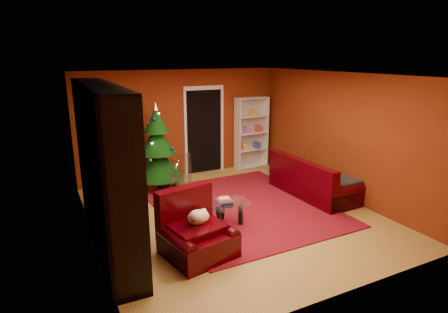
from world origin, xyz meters
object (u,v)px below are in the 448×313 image
gift_box_red (151,185)px  gift_box_teal (119,191)px  gift_box_green (177,180)px  coffee_table (228,213)px  rug (242,207)px  white_bookshelf (251,133)px  christmas_tree (157,147)px  sofa (314,176)px  acrylic_chair (181,180)px  media_unit (105,168)px  armchair (198,231)px  dog (198,217)px

gift_box_red → gift_box_teal: bearing=-166.9°
gift_box_red → gift_box_green: bearing=4.3°
gift_box_green → coffee_table: 2.43m
rug → white_bookshelf: 2.95m
christmas_tree → gift_box_teal: size_ratio=7.20×
gift_box_green → sofa: bearing=-39.0°
gift_box_red → coffee_table: bearing=-73.3°
christmas_tree → gift_box_red: christmas_tree is taller
sofa → acrylic_chair: bearing=66.6°
white_bookshelf → coffee_table: white_bookshelf is taller
sofa → acrylic_chair: size_ratio=2.33×
coffee_table → christmas_tree: bearing=101.7°
christmas_tree → media_unit: bearing=-123.7°
gift_box_green → coffee_table: size_ratio=0.29×
gift_box_teal → rug: bearing=-38.0°
gift_box_teal → media_unit: bearing=-105.1°
armchair → acrylic_chair: acrylic_chair is taller
gift_box_green → gift_box_teal: bearing=-170.9°
gift_box_teal → acrylic_chair: acrylic_chair is taller
gift_box_red → dog: (-0.12, -3.05, 0.49)m
acrylic_chair → christmas_tree: bearing=126.7°
rug → gift_box_red: size_ratio=18.30×
gift_box_teal → white_bookshelf: (3.64, 0.70, 0.80)m
rug → gift_box_red: 2.24m
gift_box_teal → sofa: (3.77, -1.72, 0.29)m
christmas_tree → acrylic_chair: bearing=-78.2°
gift_box_teal → gift_box_red: bearing=13.1°
gift_box_red → coffee_table: (0.71, -2.37, 0.12)m
sofa → coffee_table: (-2.31, -0.48, -0.21)m
gift_box_green → sofa: 3.10m
christmas_tree → sofa: christmas_tree is taller
acrylic_chair → coffee_table: bearing=-53.4°
christmas_tree → dog: (-0.32, -3.13, -0.36)m
gift_box_teal → gift_box_green: 1.39m
white_bookshelf → dog: (-3.02, -3.57, -0.34)m
sofa → coffee_table: bearing=99.9°
gift_box_red → armchair: 3.12m
sofa → gift_box_teal: bearing=63.7°
white_bookshelf → coffee_table: (-2.18, -2.90, -0.72)m
christmas_tree → coffee_table: christmas_tree is taller
rug → christmas_tree: christmas_tree is taller
white_bookshelf → coffee_table: size_ratio=2.30×
coffee_table → armchair: bearing=-140.1°
coffee_table → gift_box_red: bearing=106.7°
gift_box_red → dog: 3.09m
media_unit → armchair: bearing=-40.5°
gift_box_red → armchair: (-0.16, -3.10, 0.30)m
gift_box_red → sofa: bearing=-32.0°
media_unit → dog: (1.15, -0.92, -0.67)m
dog → sofa: sofa is taller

